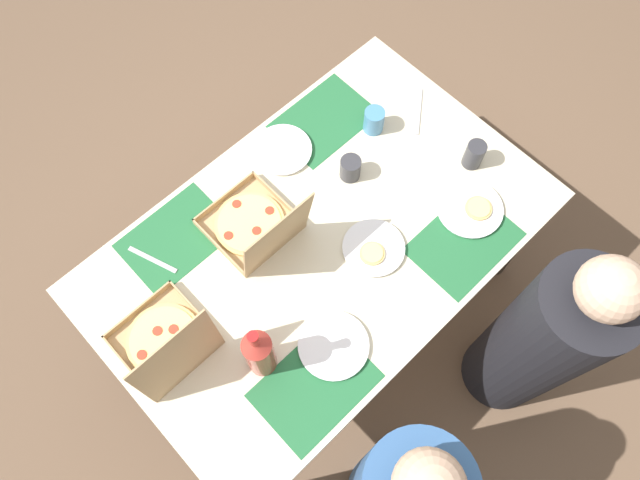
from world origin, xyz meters
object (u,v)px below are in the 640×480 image
at_px(cup_clear_right, 374,120).
at_px(soda_bottle, 259,352).
at_px(diner_left_seat, 540,341).
at_px(plate_far_left, 471,209).
at_px(plate_near_left, 373,249).
at_px(pizza_box_corner_left, 255,226).
at_px(pizza_box_corner_right, 167,344).
at_px(plate_near_right, 333,345).
at_px(cup_dark, 350,168).
at_px(cup_spare, 474,155).
at_px(plate_far_right, 282,150).

bearing_deg(cup_clear_right, soda_bottle, 23.08).
bearing_deg(diner_left_seat, soda_bottle, -36.73).
relative_size(plate_far_left, plate_near_left, 1.09).
xyz_separation_m(pizza_box_corner_left, cup_clear_right, (-0.60, -0.02, 0.00)).
height_order(pizza_box_corner_right, plate_far_left, pizza_box_corner_right).
bearing_deg(pizza_box_corner_left, soda_bottle, 51.23).
distance_m(pizza_box_corner_right, plate_near_right, 0.52).
xyz_separation_m(cup_clear_right, cup_dark, (0.20, 0.08, -0.00)).
bearing_deg(cup_dark, cup_spare, 142.87).
xyz_separation_m(plate_far_left, plate_near_right, (0.69, 0.02, -0.00)).
distance_m(plate_far_right, cup_spare, 0.69).
relative_size(plate_far_left, cup_spare, 2.14).
xyz_separation_m(cup_dark, diner_left_seat, (-0.10, 0.87, -0.25)).
bearing_deg(cup_dark, plate_far_right, -65.59).
height_order(pizza_box_corner_right, soda_bottle, soda_bottle).
xyz_separation_m(plate_far_right, cup_dark, (-0.11, 0.24, 0.04)).
xyz_separation_m(soda_bottle, cup_dark, (-0.68, -0.29, -0.09)).
height_order(plate_far_left, soda_bottle, soda_bottle).
bearing_deg(cup_spare, diner_left_seat, 66.78).
xyz_separation_m(pizza_box_corner_right, cup_spare, (-1.21, 0.22, 0.01)).
relative_size(plate_far_right, cup_spare, 2.00).
distance_m(plate_near_left, cup_clear_right, 0.50).
bearing_deg(plate_far_left, cup_dark, -62.36).
xyz_separation_m(soda_bottle, diner_left_seat, (-0.77, 0.58, -0.33)).
bearing_deg(diner_left_seat, plate_near_left, -67.89).
bearing_deg(plate_far_left, diner_left_seat, 77.13).
xyz_separation_m(plate_far_right, diner_left_seat, (-0.21, 1.11, -0.21)).
relative_size(cup_dark, diner_left_seat, 0.08).
bearing_deg(plate_near_right, diner_left_seat, 141.41).
relative_size(pizza_box_corner_right, cup_clear_right, 3.19).
bearing_deg(cup_clear_right, pizza_box_corner_left, 2.15).
distance_m(plate_far_left, plate_far_right, 0.71).
distance_m(pizza_box_corner_left, plate_near_left, 0.41).
xyz_separation_m(soda_bottle, cup_clear_right, (-0.88, -0.38, -0.08)).
bearing_deg(diner_left_seat, cup_dark, -83.66).
relative_size(pizza_box_corner_left, plate_far_left, 1.39).
bearing_deg(pizza_box_corner_left, cup_dark, 171.29).
relative_size(plate_far_left, diner_left_seat, 0.19).
bearing_deg(diner_left_seat, cup_spare, -113.22).
xyz_separation_m(plate_far_left, cup_spare, (-0.15, -0.12, 0.04)).
height_order(pizza_box_corner_right, plate_near_left, pizza_box_corner_right).
xyz_separation_m(plate_far_left, cup_dark, (0.21, -0.39, 0.04)).
bearing_deg(plate_near_right, plate_far_left, -178.62).
height_order(plate_near_right, cup_spare, cup_spare).
xyz_separation_m(plate_near_right, soda_bottle, (0.20, -0.12, 0.12)).
bearing_deg(cup_clear_right, cup_spare, 113.20).
distance_m(pizza_box_corner_left, cup_dark, 0.40).
relative_size(pizza_box_corner_right, plate_far_left, 1.33).
relative_size(pizza_box_corner_left, cup_clear_right, 3.35).
distance_m(pizza_box_corner_left, cup_spare, 0.82).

